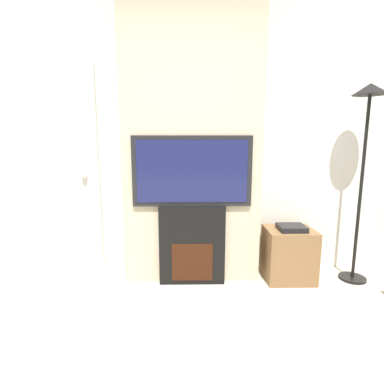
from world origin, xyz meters
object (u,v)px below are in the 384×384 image
Objects in this scene: fireplace at (192,245)px; floor_lamp at (367,129)px; media_stand at (289,253)px; television at (192,171)px.

floor_lamp reaches higher than fireplace.
floor_lamp is 3.32× the size of media_stand.
floor_lamp is at bearing -2.16° from media_stand.
media_stand is at bearing 3.01° from television.
fireplace is 1.93m from floor_lamp.
floor_lamp is at bearing 0.86° from fireplace.
media_stand is (0.95, 0.05, -0.82)m from television.
television reaches higher than fireplace.
television is 0.59× the size of floor_lamp.
floor_lamp reaches higher than media_stand.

